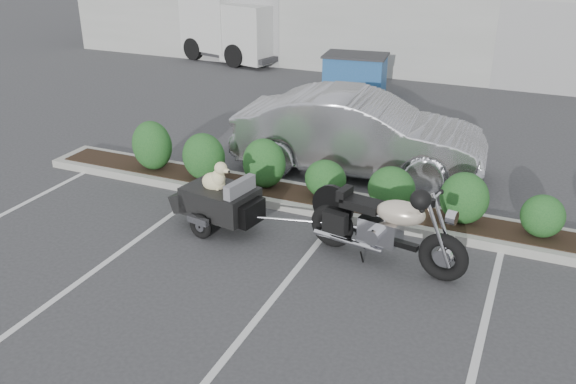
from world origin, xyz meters
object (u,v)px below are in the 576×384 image
at_px(sedan, 359,134).
at_px(dumpster, 355,74).
at_px(motorcycle, 385,228).
at_px(delivery_truck, 214,19).
at_px(pet_trailer, 219,199).

relative_size(sedan, dumpster, 2.58).
xyz_separation_m(motorcycle, delivery_truck, (-9.80, 12.13, 0.77)).
relative_size(pet_trailer, delivery_truck, 0.32).
height_order(sedan, delivery_truck, delivery_truck).
height_order(motorcycle, dumpster, motorcycle).
height_order(pet_trailer, dumpster, pet_trailer).
relative_size(motorcycle, pet_trailer, 1.23).
bearing_deg(dumpster, motorcycle, -76.31).
bearing_deg(motorcycle, dumpster, 120.14).
relative_size(dumpster, delivery_truck, 0.30).
bearing_deg(pet_trailer, delivery_truck, 129.84).
distance_m(motorcycle, sedan, 3.59).
distance_m(motorcycle, pet_trailer, 2.78).
xyz_separation_m(sedan, delivery_truck, (-8.37, 8.85, 0.54)).
bearing_deg(delivery_truck, dumpster, -11.81).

